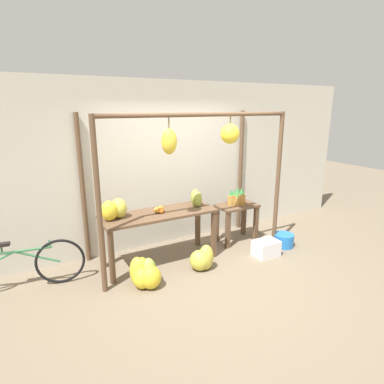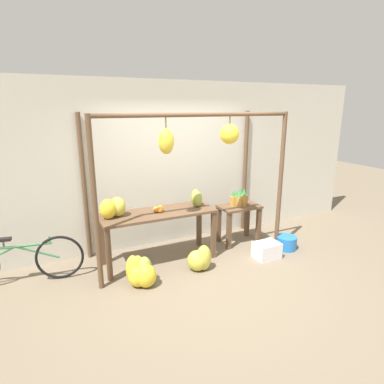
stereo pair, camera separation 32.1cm
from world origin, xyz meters
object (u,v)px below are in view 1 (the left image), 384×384
at_px(banana_pile_ground_left, 144,274).
at_px(parked_bicycle, 16,267).
at_px(pineapple_cluster, 237,198).
at_px(banana_pile_ground_right, 202,259).
at_px(banana_pile_on_table, 114,209).
at_px(blue_bucket, 284,240).
at_px(fruit_crate_white, 266,248).
at_px(orange_pile, 159,210).
at_px(papaya_pile, 196,198).

height_order(banana_pile_ground_left, parked_bicycle, parked_bicycle).
bearing_deg(pineapple_cluster, banana_pile_ground_right, -149.33).
xyz_separation_m(banana_pile_on_table, banana_pile_ground_left, (0.19, -0.61, -0.78)).
distance_m(pineapple_cluster, blue_bucket, 1.10).
bearing_deg(blue_bucket, pineapple_cluster, 134.77).
xyz_separation_m(banana_pile_ground_left, parked_bicycle, (-1.50, 0.74, 0.16)).
distance_m(banana_pile_ground_right, fruit_crate_white, 1.16).
height_order(orange_pile, blue_bucket, orange_pile).
bearing_deg(banana_pile_on_table, blue_bucket, -11.32).
distance_m(pineapple_cluster, papaya_pile, 0.88).
height_order(banana_pile_ground_right, blue_bucket, banana_pile_ground_right).
xyz_separation_m(banana_pile_on_table, banana_pile_ground_right, (1.11, -0.59, -0.78)).
distance_m(blue_bucket, parked_bicycle, 4.16).
distance_m(banana_pile_ground_left, fruit_crate_white, 2.08).
bearing_deg(orange_pile, banana_pile_ground_right, -50.97).
bearing_deg(fruit_crate_white, pineapple_cluster, 96.22).
height_order(pineapple_cluster, banana_pile_ground_right, pineapple_cluster).
height_order(parked_bicycle, papaya_pile, papaya_pile).
xyz_separation_m(banana_pile_ground_right, blue_bucket, (1.68, 0.03, -0.06)).
distance_m(orange_pile, fruit_crate_white, 1.87).
height_order(pineapple_cluster, fruit_crate_white, pineapple_cluster).
height_order(banana_pile_ground_left, banana_pile_ground_right, banana_pile_ground_left).
distance_m(pineapple_cluster, banana_pile_ground_right, 1.41).
height_order(blue_bucket, papaya_pile, papaya_pile).
relative_size(pineapple_cluster, papaya_pile, 1.16).
distance_m(fruit_crate_white, papaya_pile, 1.42).
xyz_separation_m(orange_pile, parked_bicycle, (-1.98, 0.18, -0.52)).
bearing_deg(papaya_pile, banana_pile_ground_right, -110.45).
height_order(banana_pile_on_table, parked_bicycle, banana_pile_on_table).
relative_size(banana_pile_ground_right, fruit_crate_white, 1.10).
xyz_separation_m(banana_pile_ground_right, fruit_crate_white, (1.16, -0.09, -0.05)).
xyz_separation_m(banana_pile_ground_left, papaya_pile, (1.13, 0.59, 0.76)).
height_order(banana_pile_on_table, blue_bucket, banana_pile_on_table).
xyz_separation_m(blue_bucket, parked_bicycle, (-4.10, 0.69, 0.23)).
height_order(fruit_crate_white, parked_bicycle, parked_bicycle).
bearing_deg(fruit_crate_white, banana_pile_ground_right, 175.31).
bearing_deg(parked_bicycle, orange_pile, -5.08).
height_order(orange_pile, banana_pile_ground_left, orange_pile).
relative_size(orange_pile, pineapple_cluster, 0.52).
bearing_deg(banana_pile_on_table, orange_pile, -4.10).
bearing_deg(banana_pile_ground_right, parked_bicycle, 163.41).
bearing_deg(blue_bucket, papaya_pile, 159.95).
relative_size(fruit_crate_white, parked_bicycle, 0.23).
bearing_deg(blue_bucket, fruit_crate_white, -166.00).
distance_m(fruit_crate_white, parked_bicycle, 3.67).
distance_m(banana_pile_ground_right, parked_bicycle, 2.53).
bearing_deg(banana_pile_ground_left, orange_pile, 49.48).
xyz_separation_m(pineapple_cluster, papaya_pile, (-0.86, -0.07, 0.13)).
height_order(fruit_crate_white, papaya_pile, papaya_pile).
relative_size(banana_pile_ground_left, banana_pile_ground_right, 1.01).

